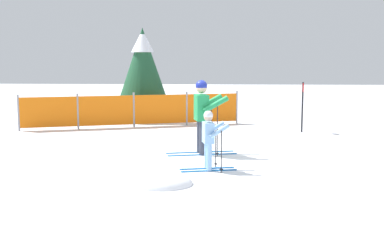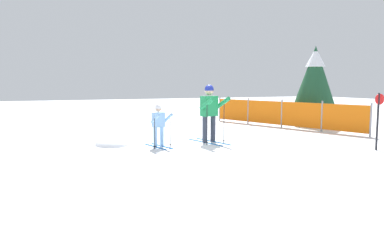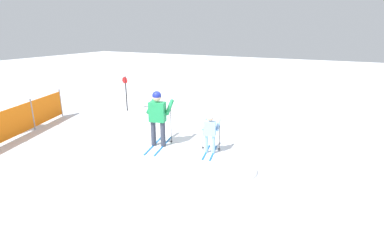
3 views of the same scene
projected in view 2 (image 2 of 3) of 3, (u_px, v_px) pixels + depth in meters
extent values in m
plane|color=white|center=(202.00, 143.00, 10.80)|extent=(60.00, 60.00, 0.00)
cube|color=#1966B2|center=(213.00, 141.00, 11.03)|extent=(1.55, 0.41, 0.02)
cube|color=#1966B2|center=(205.00, 142.00, 10.86)|extent=(1.55, 0.41, 0.02)
cylinder|color=#333847|center=(213.00, 128.00, 10.99)|extent=(0.15, 0.15, 0.75)
cylinder|color=#333847|center=(205.00, 129.00, 10.82)|extent=(0.15, 0.15, 0.75)
cube|color=#1E8C4C|center=(209.00, 106.00, 10.83)|extent=(0.37, 0.52, 0.58)
cylinder|color=#1E8C4C|center=(223.00, 103.00, 10.78)|extent=(0.60, 0.25, 0.38)
cylinder|color=#1E8C4C|center=(207.00, 104.00, 10.44)|extent=(0.60, 0.25, 0.38)
sphere|color=#D8AD8C|center=(209.00, 91.00, 10.79)|extent=(0.25, 0.25, 0.25)
sphere|color=navy|center=(209.00, 89.00, 10.78)|extent=(0.26, 0.26, 0.26)
cylinder|color=black|center=(224.00, 123.00, 10.83)|extent=(0.02, 0.02, 1.17)
cylinder|color=black|center=(224.00, 140.00, 10.88)|extent=(0.07, 0.07, 0.01)
cylinder|color=black|center=(207.00, 124.00, 10.46)|extent=(0.02, 0.02, 1.17)
cylinder|color=black|center=(207.00, 142.00, 10.52)|extent=(0.07, 0.07, 0.01)
cube|color=#1966B2|center=(162.00, 146.00, 10.22)|extent=(1.07, 0.29, 0.02)
cube|color=#1966B2|center=(155.00, 147.00, 10.10)|extent=(1.07, 0.29, 0.02)
cylinder|color=#8CBFF2|center=(162.00, 136.00, 10.19)|extent=(0.10, 0.10, 0.52)
cylinder|color=#8CBFF2|center=(155.00, 137.00, 10.07)|extent=(0.10, 0.10, 0.52)
cube|color=#8CBFF2|center=(158.00, 120.00, 10.08)|extent=(0.25, 0.35, 0.40)
cylinder|color=#8CBFF2|center=(168.00, 118.00, 10.05)|extent=(0.40, 0.17, 0.28)
cylinder|color=#8CBFF2|center=(155.00, 119.00, 9.82)|extent=(0.40, 0.17, 0.28)
sphere|color=#D8AD8C|center=(158.00, 109.00, 10.05)|extent=(0.17, 0.17, 0.17)
sphere|color=white|center=(158.00, 107.00, 10.05)|extent=(0.18, 0.18, 0.18)
cylinder|color=black|center=(170.00, 132.00, 10.09)|extent=(0.02, 0.02, 0.80)
cylinder|color=black|center=(170.00, 145.00, 10.13)|extent=(0.07, 0.07, 0.01)
cylinder|color=black|center=(155.00, 134.00, 9.81)|extent=(0.02, 0.02, 0.80)
cylinder|color=black|center=(155.00, 146.00, 9.85)|extent=(0.07, 0.07, 0.01)
cylinder|color=gray|center=(220.00, 109.00, 17.20)|extent=(0.06, 0.06, 1.10)
cylinder|color=gray|center=(248.00, 111.00, 15.90)|extent=(0.06, 0.06, 1.10)
cylinder|color=gray|center=(282.00, 113.00, 14.59)|extent=(0.06, 0.06, 1.10)
cylinder|color=gray|center=(322.00, 116.00, 13.29)|extent=(0.06, 0.06, 1.10)
cylinder|color=gray|center=(371.00, 120.00, 11.99)|extent=(0.06, 0.06, 1.10)
cube|color=orange|center=(233.00, 110.00, 16.55)|extent=(1.65, 0.56, 0.92)
cube|color=orange|center=(264.00, 112.00, 15.25)|extent=(1.65, 0.56, 0.92)
cube|color=orange|center=(301.00, 115.00, 13.94)|extent=(1.65, 0.56, 0.92)
cube|color=orange|center=(345.00, 118.00, 12.64)|extent=(1.65, 0.56, 0.92)
cylinder|color=#4C3823|center=(313.00, 117.00, 15.13)|extent=(0.22, 0.22, 0.68)
cone|color=#1E4E31|center=(315.00, 78.00, 14.96)|extent=(1.72, 1.72, 2.52)
cone|color=white|center=(316.00, 57.00, 14.87)|extent=(0.78, 0.78, 0.76)
cylinder|color=black|center=(378.00, 122.00, 9.57)|extent=(0.05, 0.05, 1.47)
cylinder|color=red|center=(380.00, 99.00, 9.52)|extent=(0.04, 0.28, 0.28)
ellipsoid|color=white|center=(112.00, 145.00, 10.46)|extent=(1.11, 0.94, 0.44)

